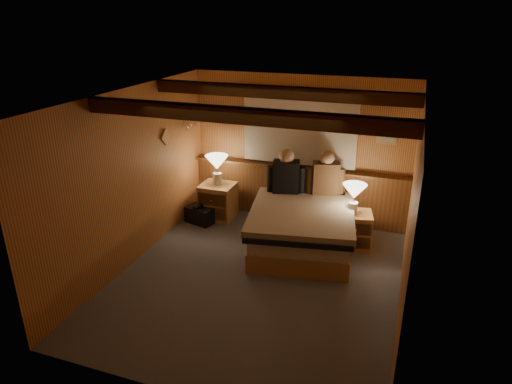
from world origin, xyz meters
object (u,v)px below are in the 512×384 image
at_px(person_left, 286,174).
at_px(duffel_bag, 200,214).
at_px(nightstand_left, 218,201).
at_px(nightstand_right, 354,230).
at_px(lamp_right, 354,193).
at_px(person_right, 326,176).
at_px(bed, 302,227).
at_px(lamp_left, 217,164).

distance_m(person_left, duffel_bag, 1.62).
height_order(nightstand_left, nightstand_right, nightstand_left).
distance_m(lamp_right, person_right, 0.65).
bearing_deg(nightstand_left, nightstand_right, -5.90).
bearing_deg(duffel_bag, bed, 7.00).
relative_size(person_left, person_right, 1.01).
xyz_separation_m(bed, person_right, (0.19, 0.68, 0.59)).
xyz_separation_m(nightstand_left, person_right, (1.79, 0.14, 0.62)).
distance_m(nightstand_left, nightstand_right, 2.34).
height_order(bed, nightstand_right, bed).
relative_size(lamp_right, person_right, 0.63).
height_order(lamp_left, duffel_bag, lamp_left).
relative_size(nightstand_right, duffel_bag, 1.09).
bearing_deg(lamp_left, bed, -19.50).
distance_m(bed, lamp_left, 1.81).
relative_size(nightstand_left, person_right, 0.84).
relative_size(bed, nightstand_right, 3.68).
distance_m(nightstand_right, lamp_right, 0.59).
xyz_separation_m(bed, lamp_left, (-1.60, 0.57, 0.62)).
bearing_deg(lamp_left, nightstand_left, -71.25).
relative_size(bed, duffel_bag, 4.02).
xyz_separation_m(person_right, duffel_bag, (-1.99, -0.42, -0.78)).
bearing_deg(lamp_right, nightstand_right, 21.79).
distance_m(nightstand_left, person_left, 1.35).
height_order(lamp_left, lamp_right, lamp_left).
relative_size(nightstand_left, lamp_right, 1.33).
bearing_deg(lamp_right, bed, -158.78).
bearing_deg(lamp_left, lamp_right, -7.42).
bearing_deg(bed, lamp_left, 150.50).
xyz_separation_m(person_left, duffel_bag, (-1.39, -0.27, -0.78)).
height_order(nightstand_left, duffel_bag, nightstand_left).
bearing_deg(person_left, duffel_bag, 177.76).
bearing_deg(nightstand_right, lamp_right, -170.21).
height_order(lamp_right, duffel_bag, lamp_right).
height_order(lamp_left, person_left, person_left).
height_order(nightstand_right, person_right, person_right).
distance_m(nightstand_right, person_right, 0.94).
relative_size(nightstand_left, lamp_left, 1.22).
relative_size(nightstand_right, lamp_right, 1.25).
distance_m(nightstand_right, person_left, 1.34).
distance_m(nightstand_right, duffel_bag, 2.54).
relative_size(lamp_left, person_right, 0.69).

